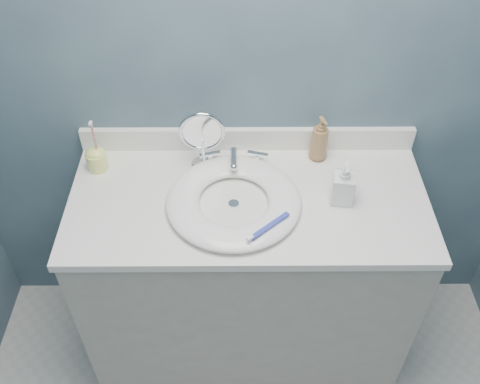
{
  "coord_description": "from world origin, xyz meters",
  "views": [
    {
      "loc": [
        -0.04,
        -0.3,
        2.16
      ],
      "look_at": [
        -0.03,
        0.94,
        0.94
      ],
      "focal_mm": 40.0,
      "sensor_mm": 36.0,
      "label": 1
    }
  ],
  "objects_px": {
    "soap_bottle_clear": "(344,182)",
    "toothbrush_holder": "(96,158)",
    "makeup_mirror": "(202,138)",
    "soap_bottle_amber": "(320,138)"
  },
  "relations": [
    {
      "from": "makeup_mirror",
      "to": "soap_bottle_clear",
      "type": "height_order",
      "value": "makeup_mirror"
    },
    {
      "from": "soap_bottle_clear",
      "to": "toothbrush_holder",
      "type": "relative_size",
      "value": 0.78
    },
    {
      "from": "soap_bottle_amber",
      "to": "makeup_mirror",
      "type": "bearing_deg",
      "value": 166.11
    },
    {
      "from": "toothbrush_holder",
      "to": "makeup_mirror",
      "type": "bearing_deg",
      "value": 1.43
    },
    {
      "from": "makeup_mirror",
      "to": "toothbrush_holder",
      "type": "relative_size",
      "value": 1.13
    },
    {
      "from": "soap_bottle_amber",
      "to": "soap_bottle_clear",
      "type": "relative_size",
      "value": 1.09
    },
    {
      "from": "soap_bottle_clear",
      "to": "toothbrush_holder",
      "type": "bearing_deg",
      "value": 176.23
    },
    {
      "from": "makeup_mirror",
      "to": "soap_bottle_clear",
      "type": "bearing_deg",
      "value": -21.54
    },
    {
      "from": "makeup_mirror",
      "to": "toothbrush_holder",
      "type": "bearing_deg",
      "value": -179.68
    },
    {
      "from": "soap_bottle_clear",
      "to": "toothbrush_holder",
      "type": "distance_m",
      "value": 0.86
    }
  ]
}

